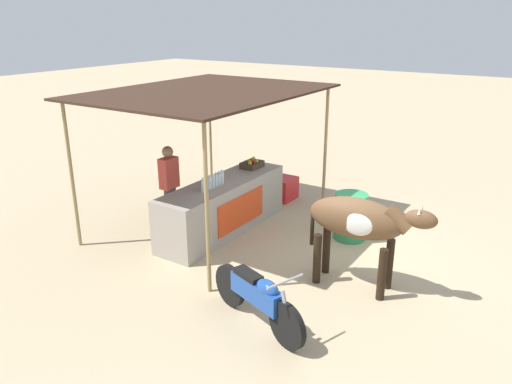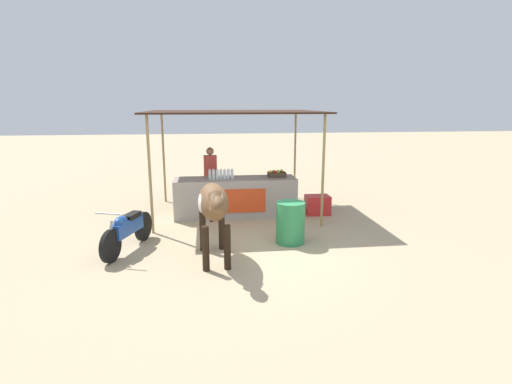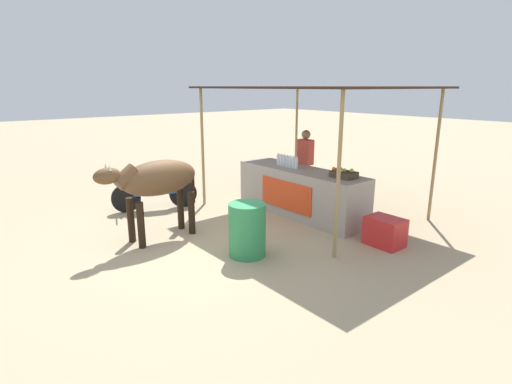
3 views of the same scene
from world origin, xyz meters
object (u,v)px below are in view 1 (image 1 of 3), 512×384
(motorcycle_parked, at_px, (258,296))
(stall_counter, at_px, (223,206))
(fruit_crate, at_px, (252,164))
(cow, at_px, (360,222))
(cooler_box, at_px, (284,189))
(water_barrel, at_px, (350,216))
(vendor_behind_counter, at_px, (170,189))

(motorcycle_parked, bearing_deg, stall_counter, 44.50)
(fruit_crate, bearing_deg, cow, -119.36)
(cooler_box, xyz_separation_m, motorcycle_parked, (-4.31, -2.09, 0.19))
(stall_counter, bearing_deg, fruit_crate, 2.49)
(fruit_crate, bearing_deg, motorcycle_parked, -145.72)
(cow, bearing_deg, cooler_box, 46.01)
(stall_counter, height_order, water_barrel, stall_counter)
(cooler_box, xyz_separation_m, cow, (-2.68, -2.78, 0.79))
(fruit_crate, relative_size, water_barrel, 0.52)
(cow, bearing_deg, motorcycle_parked, 157.19)
(vendor_behind_counter, bearing_deg, water_barrel, -61.70)
(stall_counter, relative_size, fruit_crate, 6.82)
(vendor_behind_counter, bearing_deg, cooler_box, -17.57)
(water_barrel, bearing_deg, motorcycle_parked, -178.86)
(stall_counter, xyz_separation_m, vendor_behind_counter, (-0.60, 0.75, 0.37))
(stall_counter, bearing_deg, motorcycle_parked, -135.50)
(cooler_box, bearing_deg, fruit_crate, 172.16)
(water_barrel, bearing_deg, stall_counter, 114.16)
(cooler_box, height_order, motorcycle_parked, motorcycle_parked)
(fruit_crate, height_order, motorcycle_parked, fruit_crate)
(fruit_crate, height_order, vendor_behind_counter, vendor_behind_counter)
(fruit_crate, bearing_deg, vendor_behind_counter, 156.75)
(stall_counter, height_order, fruit_crate, fruit_crate)
(stall_counter, relative_size, motorcycle_parked, 1.74)
(vendor_behind_counter, distance_m, water_barrel, 3.29)
(fruit_crate, xyz_separation_m, cooler_box, (1.04, -0.14, -0.79))
(stall_counter, bearing_deg, cow, -101.64)
(motorcycle_parked, bearing_deg, water_barrel, 1.14)
(stall_counter, relative_size, water_barrel, 3.54)
(vendor_behind_counter, relative_size, cooler_box, 2.75)
(vendor_behind_counter, height_order, cooler_box, vendor_behind_counter)
(stall_counter, distance_m, fruit_crate, 1.19)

